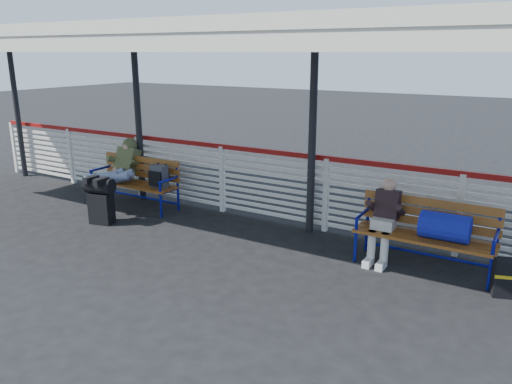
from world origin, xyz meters
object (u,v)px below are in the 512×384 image
Objects in this scene: bench_left at (141,177)px; bench_right at (436,227)px; luggage_stack at (101,199)px; traveler_man at (115,173)px; companion_person at (384,219)px; suitcase_side at (508,278)px.

bench_left is 1.00× the size of bench_right.
luggage_stack is at bearing -170.03° from bench_right.
bench_right is 5.56m from traveler_man.
bench_left is 4.57m from companion_person.
companion_person is 1.67m from suitcase_side.
companion_person reaches higher than luggage_stack.
traveler_man reaches higher than luggage_stack.
bench_left is at bearing 178.66° from bench_right.
bench_right is 1.10× the size of traveler_man.
luggage_stack is 0.44× the size of bench_right.
traveler_man is (-0.29, -0.35, 0.12)m from bench_left.
suitcase_side is at bearing -0.64° from traveler_man.
companion_person is at bearing -179.72° from bench_right.
bench_left is 5.26m from bench_right.
luggage_stack is 0.69× the size of companion_person.
companion_person reaches higher than suitcase_side.
bench_right is (5.21, 0.92, 0.17)m from luggage_stack.
suitcase_side is (0.92, -0.30, -0.37)m from bench_right.
bench_right is 1.03m from suitcase_side.
luggage_stack is 6.16m from suitcase_side.
companion_person reaches higher than bench_left.
suitcase_side is at bearing -7.13° from luggage_stack.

